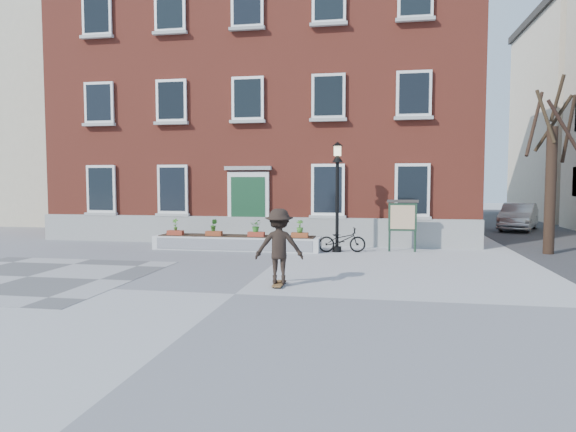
% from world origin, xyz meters
% --- Properties ---
extents(ground, '(100.00, 100.00, 0.00)m').
position_xyz_m(ground, '(0.00, 0.00, 0.00)').
color(ground, '#9A9A9D').
rests_on(ground, ground).
extents(checker_patch, '(6.00, 6.00, 0.01)m').
position_xyz_m(checker_patch, '(-6.00, 1.00, 0.01)').
color(checker_patch, '#505053').
rests_on(checker_patch, ground).
extents(distant_building, '(10.00, 12.00, 13.00)m').
position_xyz_m(distant_building, '(-18.00, 20.00, 6.50)').
color(distant_building, '#BDB498').
rests_on(distant_building, ground).
extents(bicycle, '(1.75, 0.86, 0.88)m').
position_xyz_m(bicycle, '(1.89, 7.19, 0.44)').
color(bicycle, black).
rests_on(bicycle, ground).
extents(parked_car, '(2.90, 4.48, 1.39)m').
position_xyz_m(parked_car, '(10.22, 16.87, 0.70)').
color(parked_car, '#B8BBBD').
rests_on(parked_car, ground).
extents(brick_building, '(18.40, 10.85, 12.60)m').
position_xyz_m(brick_building, '(-2.00, 13.98, 6.30)').
color(brick_building, maroon).
rests_on(brick_building, ground).
extents(planter_assembly, '(6.20, 1.12, 1.15)m').
position_xyz_m(planter_assembly, '(-1.99, 7.18, 0.31)').
color(planter_assembly, silver).
rests_on(planter_assembly, ground).
extents(bare_tree, '(1.83, 1.83, 6.16)m').
position_xyz_m(bare_tree, '(9.01, 8.01, 2.79)').
color(bare_tree, black).
rests_on(bare_tree, ground).
extents(lamp_post, '(0.40, 0.40, 3.93)m').
position_xyz_m(lamp_post, '(1.70, 7.25, 2.54)').
color(lamp_post, black).
rests_on(lamp_post, ground).
extents(notice_board, '(1.10, 0.16, 1.87)m').
position_xyz_m(notice_board, '(4.01, 7.71, 1.26)').
color(notice_board, '#172E20').
rests_on(notice_board, ground).
extents(skateboarder, '(1.26, 0.85, 1.89)m').
position_xyz_m(skateboarder, '(0.81, 1.05, 0.98)').
color(skateboarder, brown).
rests_on(skateboarder, ground).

